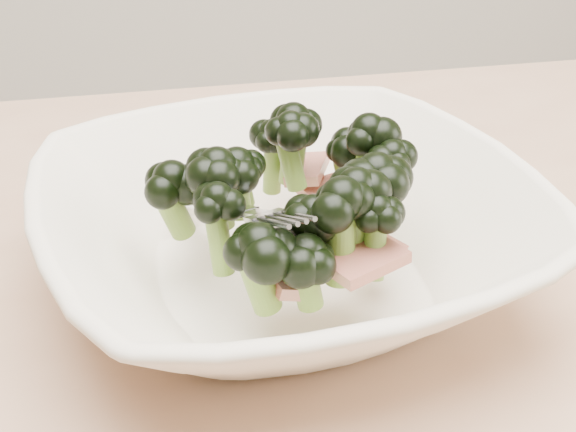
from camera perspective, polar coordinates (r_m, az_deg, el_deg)
The scene contains 2 objects.
dining_table at distance 0.57m, azimuth 4.16°, elevation -13.94°, with size 1.20×0.80×0.75m.
broccoli_dish at distance 0.50m, azimuth 0.07°, elevation -0.82°, with size 0.35×0.35×0.11m.
Camera 1 is at (-0.13, -0.40, 1.04)m, focal length 50.00 mm.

